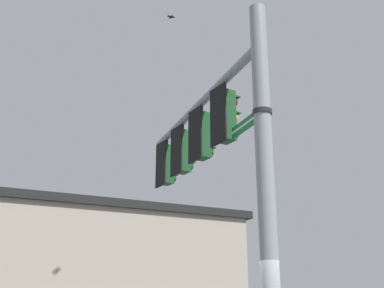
{
  "coord_description": "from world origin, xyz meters",
  "views": [
    {
      "loc": [
        6.04,
        -4.95,
        1.82
      ],
      "look_at": [
        -3.28,
        0.56,
        5.42
      ],
      "focal_mm": 45.99,
      "sensor_mm": 36.0,
      "label": 1
    }
  ],
  "objects_px": {
    "bird_flying": "(171,17)",
    "traffic_light_mid_inner": "(202,136)",
    "street_name_sign": "(254,118)",
    "traffic_light_mid_outer": "(183,152)",
    "traffic_light_nearest_pole": "(226,116)",
    "traffic_light_arm_end": "(167,165)"
  },
  "relations": [
    {
      "from": "traffic_light_mid_inner",
      "to": "traffic_light_arm_end",
      "type": "bearing_deg",
      "value": 170.34
    },
    {
      "from": "traffic_light_nearest_pole",
      "to": "traffic_light_mid_inner",
      "type": "bearing_deg",
      "value": 170.34
    },
    {
      "from": "traffic_light_mid_inner",
      "to": "street_name_sign",
      "type": "distance_m",
      "value": 2.49
    },
    {
      "from": "traffic_light_mid_inner",
      "to": "traffic_light_mid_outer",
      "type": "xyz_separation_m",
      "value": [
        -1.24,
        0.21,
        0.0
      ]
    },
    {
      "from": "bird_flying",
      "to": "traffic_light_arm_end",
      "type": "bearing_deg",
      "value": -45.58
    },
    {
      "from": "traffic_light_arm_end",
      "to": "street_name_sign",
      "type": "relative_size",
      "value": 0.99
    },
    {
      "from": "traffic_light_mid_outer",
      "to": "street_name_sign",
      "type": "bearing_deg",
      "value": -9.99
    },
    {
      "from": "traffic_light_nearest_pole",
      "to": "traffic_light_arm_end",
      "type": "distance_m",
      "value": 3.76
    },
    {
      "from": "traffic_light_nearest_pole",
      "to": "bird_flying",
      "type": "xyz_separation_m",
      "value": [
        -3.81,
        0.74,
        4.65
      ]
    },
    {
      "from": "traffic_light_mid_outer",
      "to": "bird_flying",
      "type": "xyz_separation_m",
      "value": [
        -1.34,
        0.31,
        4.65
      ]
    },
    {
      "from": "bird_flying",
      "to": "street_name_sign",
      "type": "bearing_deg",
      "value": -10.86
    },
    {
      "from": "traffic_light_mid_outer",
      "to": "traffic_light_arm_end",
      "type": "height_order",
      "value": "same"
    },
    {
      "from": "traffic_light_nearest_pole",
      "to": "traffic_light_mid_inner",
      "type": "xyz_separation_m",
      "value": [
        -1.24,
        0.21,
        0.0
      ]
    },
    {
      "from": "traffic_light_arm_end",
      "to": "bird_flying",
      "type": "bearing_deg",
      "value": 134.42
    },
    {
      "from": "traffic_light_mid_inner",
      "to": "street_name_sign",
      "type": "height_order",
      "value": "traffic_light_mid_inner"
    },
    {
      "from": "traffic_light_mid_inner",
      "to": "bird_flying",
      "type": "distance_m",
      "value": 5.34
    },
    {
      "from": "traffic_light_nearest_pole",
      "to": "traffic_light_mid_inner",
      "type": "distance_m",
      "value": 1.25
    },
    {
      "from": "traffic_light_nearest_pole",
      "to": "bird_flying",
      "type": "distance_m",
      "value": 6.06
    },
    {
      "from": "traffic_light_nearest_pole",
      "to": "traffic_light_mid_outer",
      "type": "xyz_separation_m",
      "value": [
        -2.47,
        0.42,
        0.0
      ]
    },
    {
      "from": "traffic_light_nearest_pole",
      "to": "street_name_sign",
      "type": "relative_size",
      "value": 0.99
    },
    {
      "from": "bird_flying",
      "to": "traffic_light_mid_inner",
      "type": "bearing_deg",
      "value": -11.53
    },
    {
      "from": "bird_flying",
      "to": "traffic_light_nearest_pole",
      "type": "bearing_deg",
      "value": -10.92
    }
  ]
}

